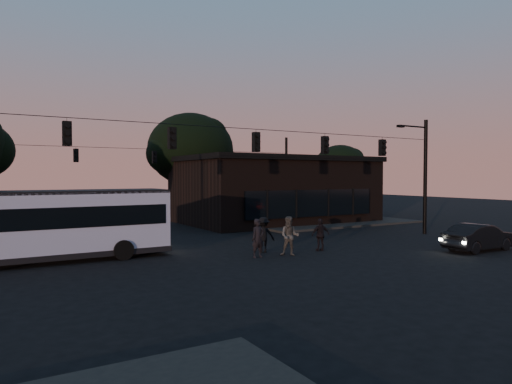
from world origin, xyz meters
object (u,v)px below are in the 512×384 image
building (274,189)px  pedestrian_b (290,236)px  pedestrian_a (258,238)px  pedestrian_d (263,235)px  car (479,237)px  pedestrian_c (321,235)px  bus (39,222)px

building → pedestrian_b: (-8.41, -14.13, -1.77)m
pedestrian_a → pedestrian_d: 1.40m
car → pedestrian_b: (-9.14, 3.82, 0.25)m
car → pedestrian_c: (-6.98, 4.15, 0.13)m
building → pedestrian_a: bearing=-125.9°
bus → pedestrian_a: bus is taller
bus → pedestrian_d: bearing=-15.8°
bus → pedestrian_a: (8.93, -3.86, -0.87)m
car → pedestrian_d: size_ratio=2.37×
building → pedestrian_c: bearing=-114.4°
pedestrian_b → pedestrian_d: (-0.63, 1.39, -0.05)m
bus → car: bearing=-22.1°
bus → pedestrian_c: 13.26m
bus → car: bus is taller
pedestrian_c → pedestrian_d: 2.98m
car → pedestrian_b: size_ratio=2.23×
building → car: bearing=-87.7°
car → pedestrian_c: pedestrian_c is taller
building → bus: building is taller
pedestrian_b → pedestrian_c: bearing=49.6°
car → pedestrian_a: 11.49m
car → pedestrian_a: size_ratio=2.32×
car → pedestrian_c: size_ratio=2.55×
bus → pedestrian_c: size_ratio=6.82×
pedestrian_d → bus: bearing=5.1°
car → pedestrian_a: bearing=69.5°
pedestrian_a → pedestrian_b: bearing=-16.9°
car → pedestrian_d: 11.07m
bus → pedestrian_a: 9.76m
pedestrian_a → pedestrian_d: bearing=43.6°
bus → pedestrian_c: bearing=-16.9°
building → car: size_ratio=3.66×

